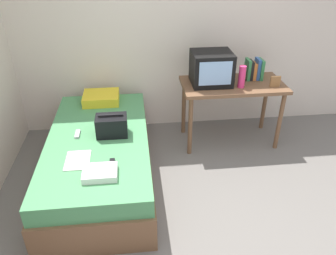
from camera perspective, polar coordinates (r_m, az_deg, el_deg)
name	(u,v)px	position (r m, az deg, el deg)	size (l,w,h in m)	color
ground_plane	(207,233)	(3.03, 6.74, -17.45)	(8.00, 8.00, 0.00)	slate
wall_back	(178,24)	(4.12, 1.73, 17.21)	(5.20, 0.10, 2.60)	beige
bed	(100,158)	(3.48, -11.49, -5.14)	(1.00, 2.00, 0.51)	brown
desk	(232,91)	(3.93, 10.91, 6.11)	(1.16, 0.60, 0.75)	brown
tv	(211,68)	(3.79, 7.42, 10.01)	(0.44, 0.39, 0.36)	black
water_bottle	(242,77)	(3.76, 12.50, 8.46)	(0.08, 0.08, 0.24)	#E53372
book_row	(254,70)	(4.03, 14.46, 9.56)	(0.19, 0.17, 0.24)	#337F47
picture_frame	(275,81)	(3.90, 17.83, 7.49)	(0.11, 0.02, 0.12)	olive
pillow	(101,98)	(4.00, -11.33, 4.98)	(0.41, 0.35, 0.10)	yellow
handbag	(112,126)	(3.29, -9.58, 0.33)	(0.30, 0.20, 0.22)	black
magazine	(78,160)	(3.04, -15.15, -5.41)	(0.21, 0.29, 0.01)	white
remote_dark	(112,164)	(2.91, -9.52, -6.22)	(0.04, 0.16, 0.02)	black
remote_silver	(77,134)	(3.40, -15.18, -1.08)	(0.04, 0.14, 0.02)	#B7B7BC
folded_towel	(100,173)	(2.81, -11.52, -7.58)	(0.28, 0.22, 0.06)	white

